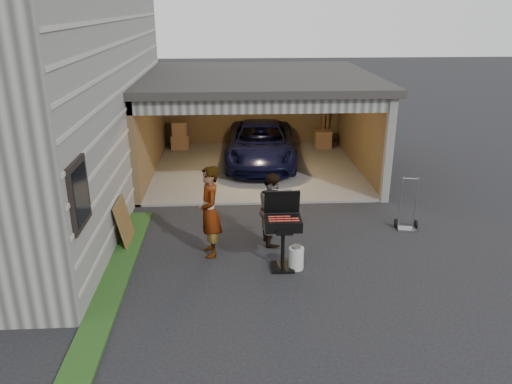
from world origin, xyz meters
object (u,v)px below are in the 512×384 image
(minivan, at_px, (261,145))
(man, at_px, (273,209))
(bbq_grill, at_px, (283,225))
(propane_tank, at_px, (296,258))
(woman, at_px, (210,212))
(plywood_panel, at_px, (124,222))
(hand_truck, at_px, (407,219))

(minivan, relative_size, man, 2.93)
(bbq_grill, xyz_separation_m, propane_tank, (0.26, -0.05, -0.68))
(woman, xyz_separation_m, plywood_panel, (-1.84, 0.62, -0.46))
(plywood_panel, height_order, hand_truck, hand_truck)
(minivan, distance_m, man, 5.52)
(woman, bearing_deg, plywood_panel, -119.81)
(propane_tank, bearing_deg, woman, 157.49)
(minivan, relative_size, plywood_panel, 4.65)
(man, bearing_deg, bbq_grill, 176.92)
(bbq_grill, distance_m, hand_truck, 3.50)
(man, height_order, hand_truck, man)
(woman, height_order, hand_truck, woman)
(plywood_panel, relative_size, hand_truck, 0.80)
(propane_tank, xyz_separation_m, plywood_panel, (-3.50, 1.31, 0.26))
(bbq_grill, relative_size, hand_truck, 1.25)
(man, distance_m, plywood_panel, 3.16)
(man, relative_size, hand_truck, 1.27)
(woman, relative_size, propane_tank, 4.27)
(bbq_grill, bearing_deg, propane_tank, -9.73)
(woman, distance_m, man, 1.40)
(minivan, bearing_deg, propane_tank, -84.16)
(propane_tank, relative_size, hand_truck, 0.36)
(woman, bearing_deg, man, 99.65)
(plywood_panel, bearing_deg, bbq_grill, -21.26)
(bbq_grill, height_order, hand_truck, bbq_grill)
(man, distance_m, bbq_grill, 1.15)
(man, height_order, propane_tank, man)
(minivan, bearing_deg, plywood_panel, -117.36)
(bbq_grill, bearing_deg, minivan, 89.98)
(minivan, relative_size, bbq_grill, 2.99)
(minivan, distance_m, woman, 6.19)
(minivan, bearing_deg, bbq_grill, -86.40)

